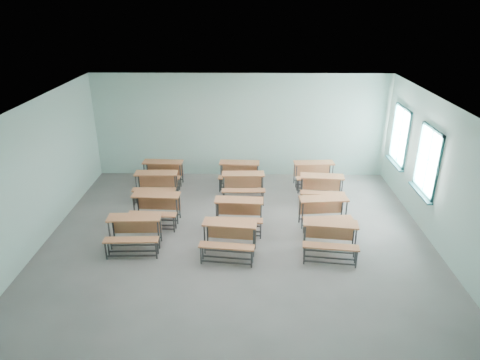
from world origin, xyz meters
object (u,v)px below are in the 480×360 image
(desk_unit_r0c2, at_px, (330,235))
(desk_unit_r3c1, at_px, (239,171))
(desk_unit_r2c1, at_px, (243,183))
(desk_unit_r3c2, at_px, (314,171))
(desk_unit_r0c1, at_px, (229,234))
(desk_unit_r3c0, at_px, (162,170))
(desk_unit_r2c0, at_px, (156,182))
(desk_unit_r0c0, at_px, (134,229))
(desk_unit_r1c0, at_px, (156,205))
(desk_unit_r1c1, at_px, (239,210))
(desk_unit_r2c2, at_px, (322,185))
(desk_unit_r1c2, at_px, (324,209))

(desk_unit_r0c2, relative_size, desk_unit_r3c1, 1.04)
(desk_unit_r2c1, height_order, desk_unit_r3c2, same)
(desk_unit_r3c2, bearing_deg, desk_unit_r3c1, 176.67)
(desk_unit_r0c1, xyz_separation_m, desk_unit_r2c1, (0.27, 2.81, 0.00))
(desk_unit_r3c0, xyz_separation_m, desk_unit_r3c1, (2.29, -0.01, 0.00))
(desk_unit_r2c0, bearing_deg, desk_unit_r0c0, -90.88)
(desk_unit_r1c0, xyz_separation_m, desk_unit_r3c0, (-0.25, 2.28, 0.00))
(desk_unit_r0c1, relative_size, desk_unit_r2c0, 1.05)
(desk_unit_r0c2, bearing_deg, desk_unit_r1c0, 168.13)
(desk_unit_r0c1, relative_size, desk_unit_r0c2, 1.00)
(desk_unit_r1c1, distance_m, desk_unit_r2c0, 2.89)
(desk_unit_r1c0, bearing_deg, desk_unit_r2c2, 19.43)
(desk_unit_r1c2, relative_size, desk_unit_r2c1, 1.04)
(desk_unit_r2c0, bearing_deg, desk_unit_r1c1, -37.02)
(desk_unit_r0c0, relative_size, desk_unit_r1c1, 1.00)
(desk_unit_r0c1, relative_size, desk_unit_r1c2, 1.01)
(desk_unit_r2c2, bearing_deg, desk_unit_r3c0, 172.27)
(desk_unit_r1c2, distance_m, desk_unit_r2c2, 1.43)
(desk_unit_r1c0, height_order, desk_unit_r1c1, same)
(desk_unit_r3c1, bearing_deg, desk_unit_r1c2, -46.33)
(desk_unit_r0c1, height_order, desk_unit_r3c2, same)
(desk_unit_r2c0, bearing_deg, desk_unit_r1c2, -20.90)
(desk_unit_r0c2, xyz_separation_m, desk_unit_r3c1, (-2.05, 3.65, 0.00))
(desk_unit_r0c1, relative_size, desk_unit_r2c1, 1.05)
(desk_unit_r1c1, relative_size, desk_unit_r2c2, 0.98)
(desk_unit_r0c0, relative_size, desk_unit_r0c2, 0.96)
(desk_unit_r0c2, bearing_deg, desk_unit_r0c1, -172.48)
(desk_unit_r2c0, bearing_deg, desk_unit_r3c0, 87.12)
(desk_unit_r0c1, bearing_deg, desk_unit_r0c2, 7.22)
(desk_unit_r0c2, height_order, desk_unit_r1c1, same)
(desk_unit_r1c1, bearing_deg, desk_unit_r3c2, 51.95)
(desk_unit_r2c1, xyz_separation_m, desk_unit_r3c2, (2.10, 0.89, 0.00))
(desk_unit_r0c1, bearing_deg, desk_unit_r3c1, 94.15)
(desk_unit_r1c1, distance_m, desk_unit_r3c2, 3.37)
(desk_unit_r2c1, relative_size, desk_unit_r3c0, 0.99)
(desk_unit_r1c1, height_order, desk_unit_r3c2, same)
(desk_unit_r2c0, height_order, desk_unit_r3c1, same)
(desk_unit_r2c2, relative_size, desk_unit_r3c1, 1.02)
(desk_unit_r3c1, relative_size, desk_unit_r3c2, 0.99)
(desk_unit_r2c1, bearing_deg, desk_unit_r2c2, -5.58)
(desk_unit_r0c0, relative_size, desk_unit_r1c2, 0.97)
(desk_unit_r1c1, bearing_deg, desk_unit_r3c0, 134.89)
(desk_unit_r1c0, relative_size, desk_unit_r3c2, 0.99)
(desk_unit_r0c0, xyz_separation_m, desk_unit_r3c0, (-0.00, 3.47, 0.00))
(desk_unit_r2c2, distance_m, desk_unit_r3c2, 1.03)
(desk_unit_r1c1, bearing_deg, desk_unit_r0c1, -96.80)
(desk_unit_r1c2, height_order, desk_unit_r3c1, same)
(desk_unit_r3c2, bearing_deg, desk_unit_r0c1, -126.59)
(desk_unit_r0c0, distance_m, desk_unit_r2c2, 5.20)
(desk_unit_r0c1, distance_m, desk_unit_r2c1, 2.82)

